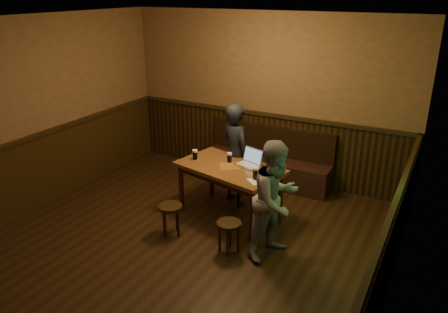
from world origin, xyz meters
The scene contains 12 objects.
room centered at (0.00, 0.22, 1.20)m, with size 5.04×6.04×2.84m.
bench centered at (0.17, 2.75, 0.31)m, with size 2.20×0.50×0.95m.
pub_table centered at (0.17, 1.37, 0.68)m, with size 1.61×1.13×0.79m.
stool_left centered at (-0.28, 0.54, 0.35)m, with size 0.35×0.35×0.44m.
stool_right centered at (0.59, 0.55, 0.33)m, with size 0.39×0.39×0.42m.
pint_left centered at (-0.39, 1.36, 0.86)m, with size 0.10×0.10×0.15m.
pint_mid centered at (0.10, 1.50, 0.86)m, with size 0.09×0.09×0.15m.
pint_right centered at (0.67, 1.15, 0.87)m, with size 0.11×0.11×0.16m.
laptop centered at (0.40, 1.55, 0.85)m, with size 0.39×0.34×0.23m.
menu centered at (0.70, 1.07, 0.79)m, with size 0.22×0.15×0.00m, color silver.
person_suit centered at (0.04, 1.82, 0.79)m, with size 0.58×0.38×1.58m, color black.
person_grey centered at (1.11, 0.78, 0.75)m, with size 0.73×0.57×1.50m, color gray.
Camera 1 is at (2.78, -3.65, 3.15)m, focal length 35.00 mm.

